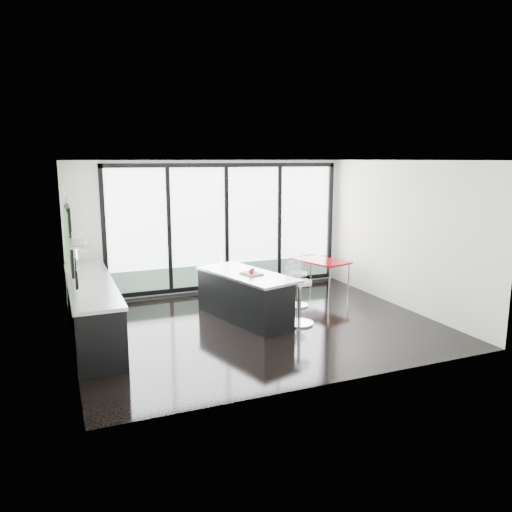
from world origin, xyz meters
name	(u,v)px	position (x,y,z in m)	size (l,w,h in m)	color
floor	(257,324)	(0.00, 0.00, 0.00)	(6.00, 5.00, 0.00)	black
ceiling	(257,160)	(0.00, 0.00, 2.80)	(6.00, 5.00, 0.00)	white
wall_back	(225,232)	(0.27, 2.47, 1.27)	(6.00, 0.09, 2.80)	silver
wall_front	(336,277)	(0.00, -2.50, 1.40)	(6.00, 0.00, 2.80)	silver
wall_left	(68,244)	(-2.97, 0.27, 1.56)	(0.26, 5.00, 2.80)	silver
wall_right	(402,235)	(3.00, 0.00, 1.40)	(0.00, 5.00, 2.80)	silver
counter_cabinets	(92,310)	(-2.67, 0.40, 0.46)	(0.69, 3.24, 1.36)	black
island	(244,296)	(-0.09, 0.40, 0.42)	(1.38, 2.19, 1.08)	black
bar_stool_near	(299,302)	(0.68, -0.26, 0.39)	(0.49, 0.49, 0.78)	silver
bar_stool_far	(297,289)	(1.15, 0.73, 0.34)	(0.43, 0.43, 0.68)	silver
red_table	(320,275)	(2.18, 1.68, 0.33)	(0.71, 1.24, 0.66)	maroon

